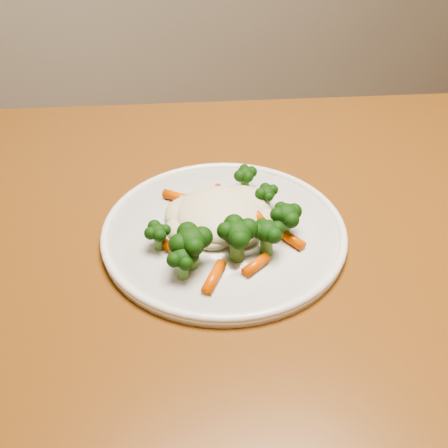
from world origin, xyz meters
The scene contains 3 objects.
dining_table centered at (-0.20, 0.30, 0.65)m, with size 1.35×1.10×0.75m.
plate centered at (-0.21, 0.33, 0.76)m, with size 0.29×0.29×0.01m, color white.
meal centered at (-0.21, 0.32, 0.78)m, with size 0.19×0.20×0.05m.
Camera 1 is at (-0.41, -0.16, 1.19)m, focal length 45.00 mm.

